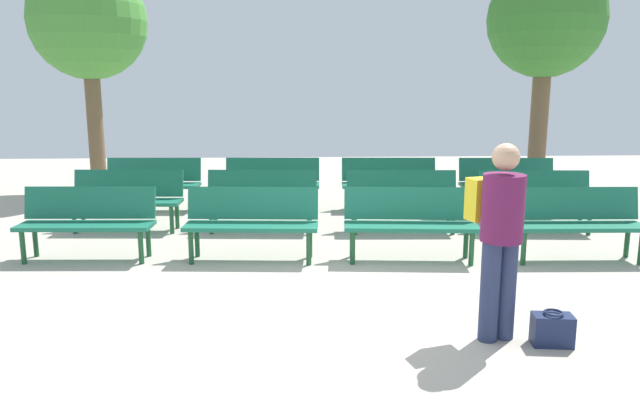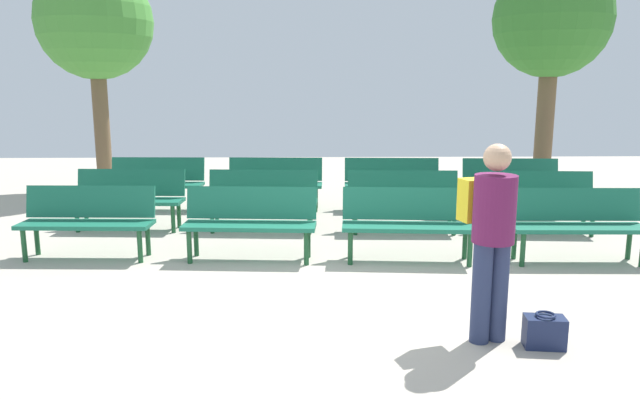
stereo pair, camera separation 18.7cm
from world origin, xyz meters
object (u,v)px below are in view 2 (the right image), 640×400
object	(u,v)px
bench_r2_c0	(157,180)
tree_0	(95,24)
bench_r2_c1	(275,180)
bench_r2_c3	(511,181)
bench_r0_c1	(250,219)
bench_r2_c2	(392,181)
bench_r1_c0	(129,195)
handbag	(544,331)
visitor_with_backpack	(491,231)
bench_r0_c2	(409,220)
bench_r0_c3	(576,220)
bench_r1_c2	(403,197)
bench_r1_c1	(262,196)
bench_r1_c3	(538,198)
bench_r0_c0	(88,217)
tree_1	(552,22)

from	to	relation	value
bench_r2_c0	tree_0	bearing A→B (deg)	131.17
bench_r2_c1	bench_r2_c3	bearing A→B (deg)	-0.39
bench_r0_c1	bench_r2_c2	bearing A→B (deg)	57.36
bench_r1_c0	handbag	size ratio (longest dim) A/B	4.79
visitor_with_backpack	bench_r0_c2	bearing A→B (deg)	-99.53
bench_r0_c3	bench_r2_c2	size ratio (longest dim) A/B	0.99
bench_r1_c2	tree_0	xyz separation A→B (m)	(-5.47, 3.58, 2.75)
bench_r1_c1	bench_r1_c3	world-z (taller)	same
bench_r0_c3	bench_r1_c1	bearing A→B (deg)	158.61
bench_r0_c0	bench_r0_c3	size ratio (longest dim) A/B	1.00
bench_r2_c1	bench_r2_c3	size ratio (longest dim) A/B	1.00
bench_r0_c3	bench_r0_c1	bearing A→B (deg)	179.03
bench_r0_c2	bench_r2_c2	bearing A→B (deg)	90.39
bench_r1_c2	bench_r2_c3	xyz separation A→B (m)	(2.06, 1.40, 0.00)
bench_r0_c3	handbag	xyz separation A→B (m)	(-1.31, -2.39, -0.37)
bench_r1_c2	bench_r2_c2	xyz separation A→B (m)	(0.05, 1.52, 0.00)
bench_r0_c0	bench_r1_c3	size ratio (longest dim) A/B	0.99
bench_r0_c0	visitor_with_backpack	xyz separation A→B (m)	(4.19, -2.53, 0.43)
bench_r0_c0	tree_1	world-z (taller)	tree_1
bench_r0_c3	bench_r2_c2	bearing A→B (deg)	122.06
bench_r0_c1	bench_r1_c3	world-z (taller)	same
visitor_with_backpack	bench_r0_c1	bearing A→B (deg)	-63.89
bench_r1_c2	bench_r2_c3	distance (m)	2.49
bench_r0_c0	bench_r2_c1	bearing A→B (deg)	55.10
bench_r0_c3	bench_r2_c1	xyz separation A→B (m)	(-3.78, 3.16, 0.00)
bench_r2_c3	tree_1	distance (m)	3.15
visitor_with_backpack	bench_r1_c3	bearing A→B (deg)	-132.69
bench_r0_c0	bench_r2_c2	xyz separation A→B (m)	(4.14, 2.75, 0.00)
bench_r0_c0	tree_1	size ratio (longest dim) A/B	0.37
visitor_with_backpack	tree_1	bearing A→B (deg)	-130.86
bench_r0_c2	tree_0	size ratio (longest dim) A/B	0.37
bench_r2_c2	visitor_with_backpack	xyz separation A→B (m)	(0.05, -5.28, 0.43)
bench_r1_c2	bench_r1_c3	bearing A→B (deg)	-0.75
bench_r2_c3	tree_1	size ratio (longest dim) A/B	0.38
bench_r2_c0	visitor_with_backpack	world-z (taller)	visitor_with_backpack
tree_0	tree_1	bearing A→B (deg)	-6.19
bench_r1_c0	bench_r1_c3	distance (m)	5.96
bench_r0_c3	bench_r1_c2	distance (m)	2.40
bench_r1_c0	bench_r0_c1	bearing A→B (deg)	-36.75
bench_r2_c2	bench_r1_c2	bearing A→B (deg)	-88.97
bench_r0_c1	visitor_with_backpack	bearing A→B (deg)	-43.79
bench_r0_c3	bench_r1_c0	size ratio (longest dim) A/B	1.00
bench_r0_c2	bench_r1_c3	world-z (taller)	same
bench_r2_c0	bench_r2_c1	distance (m)	2.03
bench_r1_c2	visitor_with_backpack	xyz separation A→B (m)	(0.10, -3.76, 0.43)
bench_r0_c0	bench_r1_c3	bearing A→B (deg)	12.92
tree_1	bench_r1_c2	bearing A→B (deg)	-139.07
bench_r0_c2	bench_r2_c2	xyz separation A→B (m)	(0.22, 2.98, 0.00)
bench_r1_c2	bench_r2_c1	world-z (taller)	same
bench_r0_c0	bench_r1_c1	xyz separation A→B (m)	(2.05, 1.35, 0.00)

